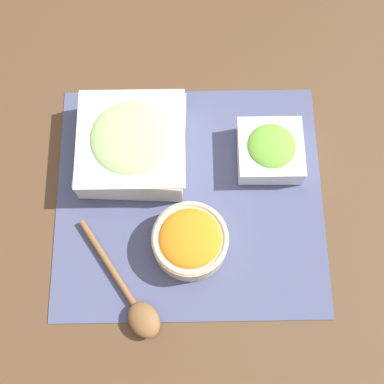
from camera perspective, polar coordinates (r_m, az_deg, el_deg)
ground_plane at (r=1.01m, az=0.00°, el=-0.64°), size 3.00×3.00×0.00m
placemat at (r=1.01m, az=0.00°, el=-0.61°), size 0.50×0.46×0.00m
carrot_bowl at (r=0.95m, az=0.25°, el=-5.18°), size 0.14×0.14×0.06m
lettuce_bowl at (r=1.02m, az=8.61°, el=4.48°), size 0.12×0.12×0.06m
cucumber_bowl at (r=1.01m, az=-6.15°, el=5.15°), size 0.21×0.21×0.08m
wooden_spoon at (r=0.95m, az=-5.72°, el=-12.11°), size 0.16×0.22×0.03m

